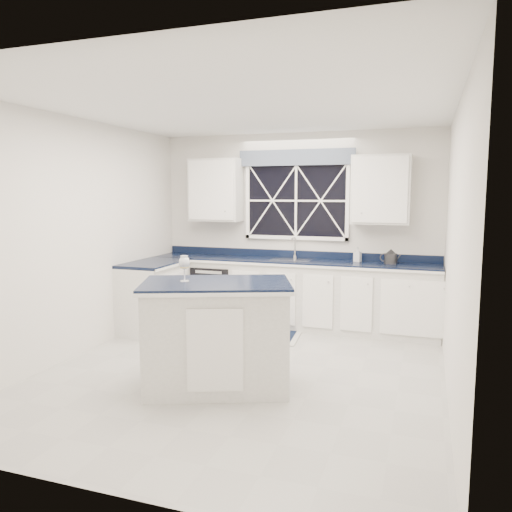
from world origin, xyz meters
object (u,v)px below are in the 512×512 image
at_px(dishwasher, 218,292).
at_px(wine_glass, 184,264).
at_px(kettle, 391,257).
at_px(soap_bottle, 358,254).
at_px(faucet, 295,247).
at_px(island, 217,335).

xyz_separation_m(dishwasher, wine_glass, (0.72, -2.46, 0.79)).
bearing_deg(kettle, soap_bottle, 177.55).
xyz_separation_m(wine_glass, soap_bottle, (1.28, 2.58, -0.16)).
bearing_deg(faucet, soap_bottle, -5.06).
relative_size(wine_glass, soap_bottle, 1.25).
relative_size(kettle, wine_glass, 1.11).
relative_size(faucet, island, 0.19).
distance_m(faucet, kettle, 1.34).
xyz_separation_m(dishwasher, kettle, (2.43, 0.05, 0.62)).
bearing_deg(island, soap_bottle, 47.10).
relative_size(faucet, kettle, 1.10).
relative_size(dishwasher, soap_bottle, 4.16).
bearing_deg(dishwasher, island, -67.08).
bearing_deg(dishwasher, wine_glass, -73.70).
relative_size(dishwasher, island, 0.52).
bearing_deg(dishwasher, kettle, 1.12).
distance_m(kettle, wine_glass, 3.04).
bearing_deg(island, kettle, 38.35).
height_order(wine_glass, soap_bottle, wine_glass).
bearing_deg(island, dishwasher, 91.48).
xyz_separation_m(faucet, island, (-0.09, -2.59, -0.58)).
xyz_separation_m(dishwasher, faucet, (1.10, 0.19, 0.69)).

